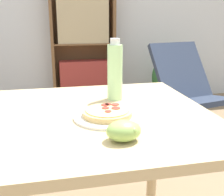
{
  "coord_description": "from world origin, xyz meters",
  "views": [
    {
      "loc": [
        -0.11,
        -1.11,
        1.16
      ],
      "look_at": [
        0.12,
        -0.07,
        0.84
      ],
      "focal_mm": 45.0,
      "sensor_mm": 36.0,
      "label": 1
    }
  ],
  "objects_px": {
    "grape_bunch": "(123,131)",
    "bookshelf": "(83,49)",
    "drink_bottle": "(115,71)",
    "pizza_on_plate": "(107,114)",
    "potted_plant_floor": "(169,80)",
    "lounge_chair_far": "(189,105)"
  },
  "relations": [
    {
      "from": "pizza_on_plate",
      "to": "bookshelf",
      "type": "distance_m",
      "value": 2.6
    },
    {
      "from": "bookshelf",
      "to": "potted_plant_floor",
      "type": "bearing_deg",
      "value": -14.52
    },
    {
      "from": "potted_plant_floor",
      "to": "bookshelf",
      "type": "bearing_deg",
      "value": 165.48
    },
    {
      "from": "grape_bunch",
      "to": "bookshelf",
      "type": "relative_size",
      "value": 0.07
    },
    {
      "from": "pizza_on_plate",
      "to": "potted_plant_floor",
      "type": "bearing_deg",
      "value": 61.25
    },
    {
      "from": "bookshelf",
      "to": "potted_plant_floor",
      "type": "height_order",
      "value": "bookshelf"
    },
    {
      "from": "grape_bunch",
      "to": "drink_bottle",
      "type": "distance_m",
      "value": 0.46
    },
    {
      "from": "pizza_on_plate",
      "to": "drink_bottle",
      "type": "relative_size",
      "value": 0.92
    },
    {
      "from": "grape_bunch",
      "to": "drink_bottle",
      "type": "relative_size",
      "value": 0.4
    },
    {
      "from": "grape_bunch",
      "to": "potted_plant_floor",
      "type": "distance_m",
      "value": 2.86
    },
    {
      "from": "pizza_on_plate",
      "to": "bookshelf",
      "type": "bearing_deg",
      "value": 85.59
    },
    {
      "from": "drink_bottle",
      "to": "pizza_on_plate",
      "type": "bearing_deg",
      "value": -109.13
    },
    {
      "from": "grape_bunch",
      "to": "potted_plant_floor",
      "type": "relative_size",
      "value": 0.17
    },
    {
      "from": "grape_bunch",
      "to": "potted_plant_floor",
      "type": "bearing_deg",
      "value": 63.44
    },
    {
      "from": "grape_bunch",
      "to": "bookshelf",
      "type": "xyz_separation_m",
      "value": [
        0.19,
        2.8,
        -0.07
      ]
    },
    {
      "from": "pizza_on_plate",
      "to": "bookshelf",
      "type": "height_order",
      "value": "bookshelf"
    },
    {
      "from": "pizza_on_plate",
      "to": "bookshelf",
      "type": "relative_size",
      "value": 0.16
    },
    {
      "from": "drink_bottle",
      "to": "bookshelf",
      "type": "distance_m",
      "value": 2.36
    },
    {
      "from": "grape_bunch",
      "to": "bookshelf",
      "type": "distance_m",
      "value": 2.81
    },
    {
      "from": "grape_bunch",
      "to": "drink_bottle",
      "type": "bearing_deg",
      "value": 80.63
    },
    {
      "from": "grape_bunch",
      "to": "lounge_chair_far",
      "type": "distance_m",
      "value": 2.09
    },
    {
      "from": "pizza_on_plate",
      "to": "lounge_chair_far",
      "type": "bearing_deg",
      "value": 52.8
    }
  ]
}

